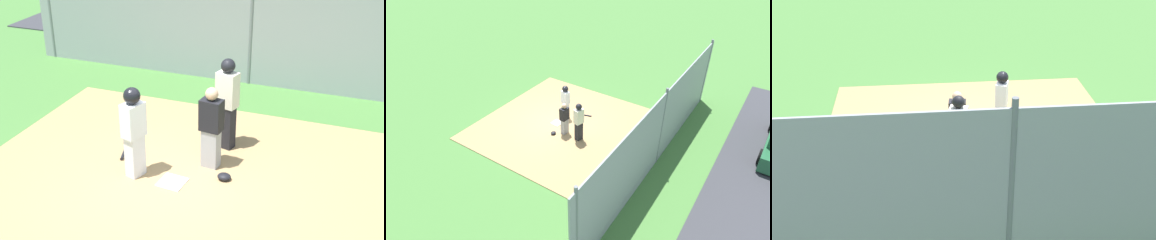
% 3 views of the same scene
% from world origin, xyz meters
% --- Properties ---
extents(ground_plane, '(140.00, 140.00, 0.00)m').
position_xyz_m(ground_plane, '(0.00, 0.00, 0.00)').
color(ground_plane, '#477A38').
extents(dirt_infield, '(7.20, 6.40, 0.03)m').
position_xyz_m(dirt_infield, '(0.00, 0.00, 0.01)').
color(dirt_infield, '#A88456').
rests_on(dirt_infield, ground_plane).
extents(home_plate, '(0.47, 0.47, 0.02)m').
position_xyz_m(home_plate, '(0.00, 0.00, 0.04)').
color(home_plate, white).
rests_on(home_plate, dirt_infield).
extents(catcher, '(0.41, 0.31, 1.52)m').
position_xyz_m(catcher, '(-0.43, -0.77, 0.81)').
color(catcher, '#9E9EA3').
rests_on(catcher, dirt_infield).
extents(umpire, '(0.43, 0.35, 1.78)m').
position_xyz_m(umpire, '(-0.47, -1.55, 0.97)').
color(umpire, black).
rests_on(umpire, dirt_infield).
extents(runner, '(0.37, 0.44, 1.65)m').
position_xyz_m(runner, '(0.70, -0.02, 0.97)').
color(runner, silver).
rests_on(runner, dirt_infield).
extents(baseball_bat, '(0.27, 0.74, 0.06)m').
position_xyz_m(baseball_bat, '(1.26, -0.71, 0.06)').
color(baseball_bat, black).
rests_on(baseball_bat, dirt_infield).
extents(catcher_mask, '(0.24, 0.20, 0.12)m').
position_xyz_m(catcher_mask, '(-0.80, -0.41, 0.09)').
color(catcher_mask, black).
rests_on(catcher_mask, dirt_infield).
extents(backstop_fence, '(12.00, 0.10, 3.35)m').
position_xyz_m(backstop_fence, '(0.00, -4.94, 1.60)').
color(backstop_fence, '#93999E').
rests_on(backstop_fence, ground_plane).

